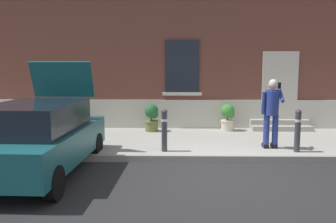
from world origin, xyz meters
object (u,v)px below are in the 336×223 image
bollard_far_left (164,129)px  planter_olive (152,117)px  person_on_phone (272,109)px  planter_cream (228,117)px  bollard_near_person (298,129)px  hatchback_car_teal (39,136)px  planter_charcoal (75,117)px

bollard_far_left → planter_olive: bearing=100.2°
bollard_far_left → person_on_phone: (2.68, 0.36, 0.44)m
person_on_phone → planter_olive: 3.94m
person_on_phone → planter_cream: bearing=101.3°
bollard_near_person → person_on_phone: size_ratio=0.60×
hatchback_car_teal → planter_olive: size_ratio=4.79×
planter_olive → planter_cream: same height
bollard_near_person → bollard_far_left: same height
bollard_near_person → planter_olive: size_ratio=1.22×
bollard_near_person → hatchback_car_teal: bearing=-166.1°
hatchback_car_teal → bollard_far_left: bearing=29.5°
hatchback_car_teal → planter_cream: 6.15m
person_on_phone → planter_olive: bearing=139.0°
hatchback_car_teal → planter_cream: bearing=43.3°
bollard_near_person → planter_olive: bollard_near_person is taller
planter_charcoal → planter_olive: (2.44, 0.09, 0.00)m
bollard_far_left → hatchback_car_teal: bearing=-150.5°
bollard_near_person → planter_olive: 4.55m
hatchback_car_teal → bollard_near_person: 5.91m
planter_cream → hatchback_car_teal: bearing=-136.7°
bollard_near_person → planter_cream: size_ratio=1.22×
person_on_phone → hatchback_car_teal: bearing=-166.2°
hatchback_car_teal → bollard_near_person: (5.74, 1.42, -0.09)m
hatchback_car_teal → bollard_near_person: bearing=13.9°
hatchback_car_teal → bollard_far_left: (2.51, 1.42, -0.09)m
planter_olive → planter_cream: (2.44, 0.16, 0.00)m
bollard_near_person → planter_charcoal: bearing=157.4°
hatchback_car_teal → planter_charcoal: (-0.40, 3.98, -0.19)m
bollard_far_left → planter_charcoal: bearing=138.8°
person_on_phone → planter_cream: 2.60m
bollard_far_left → planter_olive: size_ratio=1.22×
bollard_near_person → planter_olive: (-3.70, 2.64, -0.11)m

